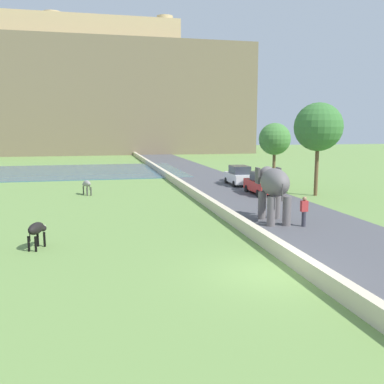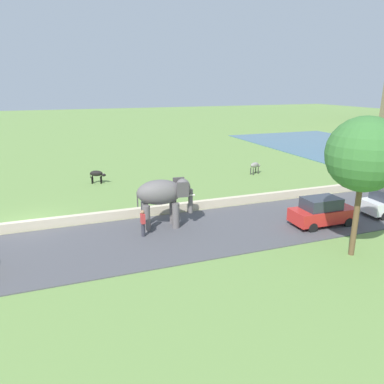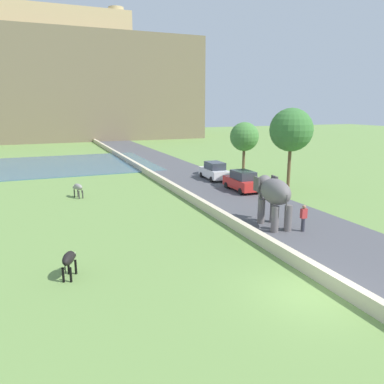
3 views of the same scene
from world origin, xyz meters
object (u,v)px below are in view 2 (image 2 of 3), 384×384
(car_red, at_px, (322,212))
(cow_black, at_px, (97,174))
(cow_grey, at_px, (255,166))
(elephant, at_px, (163,195))
(person_beside_elephant, at_px, (143,223))

(car_red, height_order, cow_black, car_red)
(cow_grey, bearing_deg, cow_black, -96.87)
(elephant, relative_size, car_red, 0.88)
(elephant, bearing_deg, person_beside_elephant, -55.16)
(cow_grey, bearing_deg, car_red, -12.36)
(elephant, height_order, cow_black, elephant)
(person_beside_elephant, bearing_deg, cow_black, -175.28)
(elephant, distance_m, person_beside_elephant, 2.20)
(person_beside_elephant, bearing_deg, cow_grey, 129.46)
(cow_black, bearing_deg, person_beside_elephant, 4.72)
(person_beside_elephant, relative_size, car_red, 0.41)
(elephant, height_order, car_red, elephant)
(elephant, bearing_deg, car_red, 71.17)
(person_beside_elephant, relative_size, cow_grey, 1.16)
(person_beside_elephant, xyz_separation_m, cow_grey, (-11.20, 13.61, -0.04))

